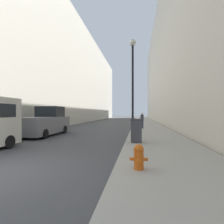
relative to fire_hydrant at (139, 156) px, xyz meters
The scene contains 8 objects.
sidewalk_right 17.27m from the fire_hydrant, 86.10° to the left, with size 3.78×60.00×0.14m.
building_left_glass 30.39m from the fire_hydrant, 120.78° to the left, with size 12.00×60.00×16.72m.
building_right_stone 28.50m from the fire_hydrant, 70.03° to the left, with size 12.00×60.00×20.23m.
fire_hydrant is the anchor object (origin of this frame).
trash_bin 4.48m from the fire_hydrant, 91.48° to the left, with size 0.59×0.60×1.25m.
lamppost 8.07m from the fire_hydrant, 93.13° to the left, with size 0.46×0.46×6.64m.
pickup_truck 10.36m from the fire_hydrant, 133.13° to the left, with size 2.03×5.05×2.23m.
pedestrian_on_sidewalk 12.99m from the fire_hydrant, 88.35° to the left, with size 0.32×0.21×1.57m.
Camera 1 is at (4.44, -4.19, 1.74)m, focal length 28.00 mm.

